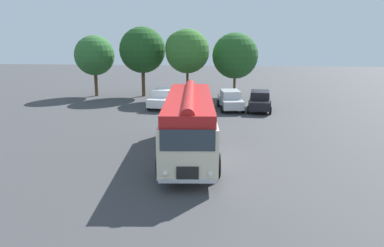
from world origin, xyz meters
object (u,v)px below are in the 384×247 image
(car_mid_left, at_px, (195,99))
(car_mid_right, at_px, (230,100))
(vintage_bus, at_px, (189,121))
(car_near_left, at_px, (163,98))
(car_far_right, at_px, (260,101))

(car_mid_left, height_order, car_mid_right, same)
(car_mid_right, bearing_deg, car_mid_left, -179.67)
(vintage_bus, distance_m, car_mid_right, 13.06)
(car_mid_left, distance_m, car_mid_right, 3.04)
(vintage_bus, bearing_deg, car_mid_left, 93.48)
(car_near_left, height_order, car_far_right, same)
(vintage_bus, relative_size, car_mid_left, 2.34)
(car_near_left, xyz_separation_m, car_far_right, (8.39, -0.54, 0.00))
(vintage_bus, distance_m, car_mid_left, 12.87)
(car_mid_right, relative_size, car_far_right, 1.01)
(vintage_bus, xyz_separation_m, car_near_left, (-3.64, 13.20, -1.05))
(car_mid_left, relative_size, car_mid_right, 1.00)
(car_mid_left, bearing_deg, car_mid_right, 0.33)
(car_mid_left, relative_size, car_far_right, 1.01)
(car_mid_right, bearing_deg, vintage_bus, -100.01)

